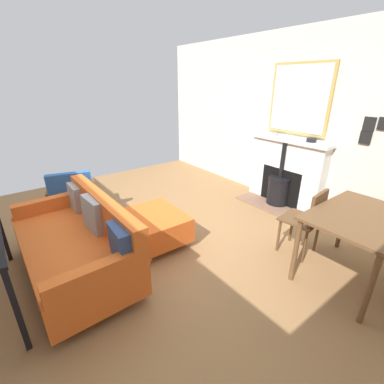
% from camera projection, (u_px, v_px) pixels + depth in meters
% --- Properties ---
extents(ground_plane, '(5.07, 5.90, 0.01)m').
position_uv_depth(ground_plane, '(153.00, 240.00, 3.51)').
color(ground_plane, olive).
extents(wall_left, '(0.12, 5.90, 2.67)m').
position_uv_depth(wall_left, '(282.00, 120.00, 4.41)').
color(wall_left, beige).
rests_on(wall_left, ground).
extents(fireplace, '(0.62, 1.35, 1.11)m').
position_uv_depth(fireplace, '(284.00, 176.00, 4.39)').
color(fireplace, brown).
rests_on(fireplace, ground).
extents(mirror_over_mantel, '(0.04, 0.99, 1.03)m').
position_uv_depth(mirror_over_mantel, '(299.00, 99.00, 4.00)').
color(mirror_over_mantel, tan).
extents(mantel_bowl_near, '(0.12, 0.12, 0.04)m').
position_uv_depth(mantel_bowl_near, '(275.00, 134.00, 4.38)').
color(mantel_bowl_near, '#9E9384').
rests_on(mantel_bowl_near, fireplace).
extents(mantel_bowl_far, '(0.14, 0.14, 0.05)m').
position_uv_depth(mantel_bowl_far, '(311.00, 140.00, 3.90)').
color(mantel_bowl_far, black).
rests_on(mantel_bowl_far, fireplace).
extents(sofa, '(0.90, 1.78, 0.81)m').
position_uv_depth(sofa, '(78.00, 243.00, 2.82)').
color(sofa, '#B2B2B7').
rests_on(sofa, ground).
extents(ottoman, '(0.66, 0.82, 0.40)m').
position_uv_depth(ottoman, '(156.00, 225.00, 3.39)').
color(ottoman, '#B2B2B7').
rests_on(ottoman, ground).
extents(armchair_accent, '(0.80, 0.72, 0.74)m').
position_uv_depth(armchair_accent, '(72.00, 190.00, 4.03)').
color(armchair_accent, brown).
rests_on(armchair_accent, ground).
extents(dining_table, '(1.09, 0.78, 0.75)m').
position_uv_depth(dining_table, '(360.00, 224.00, 2.59)').
color(dining_table, brown).
rests_on(dining_table, ground).
extents(dining_chair_near_fireplace, '(0.44, 0.44, 0.83)m').
position_uv_depth(dining_chair_near_fireplace, '(308.00, 217.00, 3.05)').
color(dining_chair_near_fireplace, brown).
rests_on(dining_chair_near_fireplace, ground).
extents(photo_gallery_row, '(0.02, 0.32, 0.35)m').
position_uv_depth(photo_gallery_row, '(373.00, 129.00, 3.33)').
color(photo_gallery_row, black).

